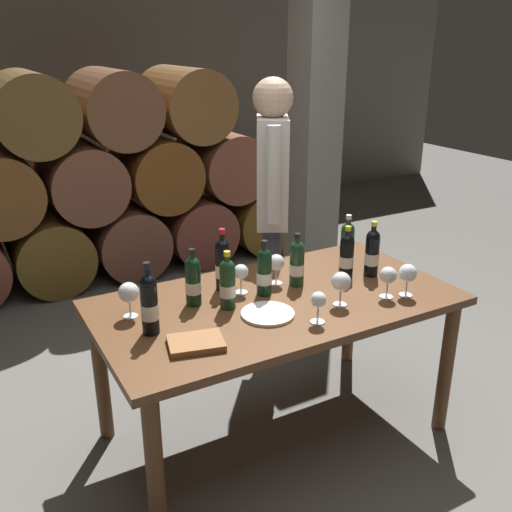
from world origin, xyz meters
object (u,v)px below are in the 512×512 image
object	(u,v)px
wine_bottle_4	(193,280)
wine_glass_3	(276,263)
wine_glass_1	(341,282)
dining_table	(276,316)
wine_bottle_8	(228,283)
wine_glass_6	(318,301)
wine_bottle_6	(264,271)
wine_glass_0	(408,274)
wine_bottle_5	(347,255)
wine_bottle_1	(297,263)
wine_bottle_7	(372,252)
wine_glass_5	(241,273)
tasting_notebook	(196,343)
sommelier_presenting	(272,194)
wine_glass_2	(388,276)
wine_glass_4	(129,293)
wine_bottle_3	(347,244)
serving_plate	(268,314)
wine_bottle_2	(149,303)
wine_bottle_0	(223,264)

from	to	relation	value
wine_bottle_4	wine_glass_3	size ratio (longest dim) A/B	1.75
wine_glass_1	dining_table	bearing A→B (deg)	137.93
wine_bottle_8	wine_glass_6	bearing A→B (deg)	-49.54
wine_bottle_6	wine_glass_1	world-z (taller)	wine_bottle_6
wine_glass_0	wine_bottle_5	bearing A→B (deg)	109.05
wine_bottle_5	wine_glass_1	size ratio (longest dim) A/B	1.68
wine_bottle_1	wine_bottle_7	bearing A→B (deg)	-11.39
wine_bottle_7	wine_glass_3	bearing A→B (deg)	163.29
wine_bottle_1	wine_bottle_4	bearing A→B (deg)	174.71
wine_glass_0	wine_glass_5	bearing A→B (deg)	148.56
tasting_notebook	sommelier_presenting	world-z (taller)	sommelier_presenting
wine_bottle_8	wine_bottle_7	bearing A→B (deg)	-1.50
sommelier_presenting	wine_glass_3	bearing A→B (deg)	-118.61
dining_table	wine_bottle_7	bearing A→B (deg)	0.79
wine_bottle_1	wine_glass_6	xyz separation A→B (m)	(-0.14, -0.38, -0.02)
wine_glass_2	wine_glass_5	xyz separation A→B (m)	(-0.58, 0.38, -0.00)
wine_bottle_4	wine_bottle_8	bearing A→B (deg)	-42.03
wine_bottle_7	wine_glass_4	xyz separation A→B (m)	(-1.24, 0.15, -0.01)
wine_glass_0	wine_glass_4	xyz separation A→B (m)	(-1.22, 0.43, 0.00)
wine_glass_5	wine_bottle_3	bearing A→B (deg)	2.98
wine_bottle_5	serving_plate	world-z (taller)	wine_bottle_5
wine_bottle_8	wine_glass_4	distance (m)	0.44
wine_bottle_4	wine_bottle_7	distance (m)	0.95
wine_bottle_2	wine_bottle_3	world-z (taller)	wine_bottle_2
wine_glass_5	wine_bottle_4	bearing A→B (deg)	-179.30
wine_bottle_5	wine_bottle_2	bearing A→B (deg)	-175.67
wine_bottle_0	wine_bottle_8	bearing A→B (deg)	-110.04
wine_glass_3	wine_bottle_0	bearing A→B (deg)	165.68
wine_bottle_6	wine_glass_5	world-z (taller)	wine_bottle_6
wine_glass_0	wine_glass_2	world-z (taller)	wine_glass_0
wine_bottle_3	tasting_notebook	size ratio (longest dim) A/B	1.30
wine_bottle_6	wine_glass_1	size ratio (longest dim) A/B	1.68
wine_bottle_1	sommelier_presenting	size ratio (longest dim) A/B	0.16
wine_glass_4	serving_plate	xyz separation A→B (m)	(0.54, -0.28, -0.11)
wine_glass_1	wine_glass_4	distance (m)	0.95
wine_glass_4	sommelier_presenting	distance (m)	1.24
wine_bottle_4	wine_glass_4	size ratio (longest dim) A/B	1.66
dining_table	wine_bottle_1	world-z (taller)	wine_bottle_1
wine_bottle_6	wine_glass_5	size ratio (longest dim) A/B	1.87
wine_bottle_0	wine_bottle_1	world-z (taller)	wine_bottle_0
wine_bottle_5	wine_glass_1	xyz separation A→B (m)	(-0.23, -0.25, -0.01)
wine_bottle_7	serving_plate	distance (m)	0.72
wine_glass_0	wine_glass_3	world-z (taller)	wine_glass_0
wine_bottle_1	wine_bottle_3	world-z (taller)	wine_bottle_3
wine_bottle_2	wine_glass_4	world-z (taller)	wine_bottle_2
serving_plate	wine_bottle_2	bearing A→B (deg)	168.94
dining_table	wine_bottle_4	size ratio (longest dim) A/B	6.25
wine_bottle_6	serving_plate	world-z (taller)	wine_bottle_6
wine_bottle_0	wine_bottle_1	bearing A→B (deg)	-20.94
wine_bottle_2	serving_plate	xyz separation A→B (m)	(0.51, -0.10, -0.13)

